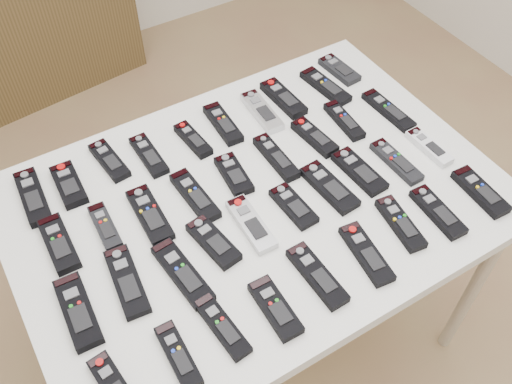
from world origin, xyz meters
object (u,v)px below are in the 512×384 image
remote_19 (78,311)px  remote_37 (480,192)px  remote_14 (234,175)px  remote_0 (33,197)px  remote_32 (275,308)px  remote_30 (178,355)px  remote_12 (150,215)px  remote_34 (366,254)px  remote_11 (105,227)px  remote_18 (388,110)px  remote_24 (293,206)px  remote_2 (109,160)px  remote_6 (262,111)px  remote_15 (276,157)px  remote_10 (59,244)px  remote_1 (69,185)px  remote_27 (396,162)px  remote_16 (314,137)px  table (256,211)px  remote_25 (329,187)px  remote_21 (182,273)px  remote_7 (283,98)px  remote_4 (193,140)px  remote_36 (438,212)px  remote_13 (195,196)px  remote_26 (359,171)px  remote_22 (213,242)px  remote_33 (317,275)px  remote_3 (149,155)px  remote_17 (344,120)px  remote_23 (251,224)px  remote_5 (223,124)px  remote_31 (222,326)px  remote_35 (400,223)px  remote_9 (339,70)px

remote_19 → remote_37: bearing=-8.6°
remote_14 → remote_0: bearing=162.9°
remote_19 → remote_32: remote_19 is taller
remote_30 → remote_12: bearing=75.8°
remote_37 → remote_34: bearing=-177.1°
remote_11 → remote_19: (-0.14, -0.19, 0.00)m
remote_18 → remote_24: 0.47m
remote_2 → remote_6: (0.46, -0.05, 0.00)m
remote_15 → remote_30: remote_15 is taller
remote_10 → remote_34: size_ratio=0.96×
remote_0 → remote_1: (0.09, -0.01, -0.00)m
remote_27 → remote_11: bearing=164.1°
remote_12 → remote_16: (0.52, 0.01, 0.00)m
table → remote_25: bearing=-24.1°
remote_12 → remote_21: same height
remote_7 → remote_14: (-0.28, -0.19, -0.00)m
remote_4 → remote_34: size_ratio=0.82×
remote_11 → remote_36: size_ratio=0.87×
remote_13 → remote_19: bearing=-159.5°
remote_30 → remote_26: bearing=20.0°
remote_22 → remote_24: bearing=-9.7°
table → remote_33: 0.29m
remote_3 → remote_37: (0.68, -0.57, 0.00)m
remote_0 → remote_18: size_ratio=0.99×
remote_17 → remote_25: bearing=-131.4°
remote_15 → remote_24: size_ratio=1.22×
remote_15 → remote_37: remote_15 is taller
remote_11 → remote_24: (0.44, -0.19, -0.00)m
remote_2 → remote_23: size_ratio=0.89×
remote_33 → remote_37: 0.51m
remote_2 → remote_19: remote_19 is taller
remote_5 → remote_22: same height
remote_24 → remote_25: size_ratio=0.81×
remote_17 → remote_33: size_ratio=0.89×
table → remote_14: remote_14 is taller
remote_31 → remote_35: remote_35 is taller
remote_6 → remote_11: (-0.56, -0.16, -0.00)m
remote_3 → remote_7: size_ratio=0.94×
remote_16 → remote_31: size_ratio=0.94×
remote_2 → remote_9: size_ratio=1.08×
remote_32 → remote_1: bearing=115.8°
remote_16 → remote_30: remote_16 is taller
remote_27 → remote_30: bearing=-166.6°
remote_0 → remote_12: bearing=-38.3°
table → remote_11: (-0.38, 0.10, 0.07)m
remote_11 → remote_26: remote_11 is taller
remote_0 → remote_21: remote_0 is taller
remote_17 → remote_25: same height
remote_13 → remote_16: size_ratio=1.16×
remote_15 → remote_26: (0.16, -0.16, -0.00)m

